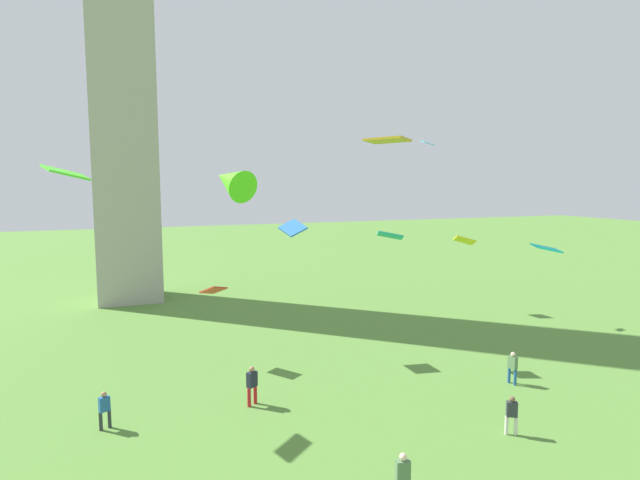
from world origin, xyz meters
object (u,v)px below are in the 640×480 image
person_3 (512,413)px  kite_flying_8 (390,235)px  kite_flying_1 (66,173)px  kite_flying_2 (428,143)px  person_0 (403,476)px  kite_flying_9 (546,248)px  kite_flying_4 (387,140)px  person_4 (105,408)px  kite_flying_0 (293,228)px  person_5 (513,366)px  kite_flying_3 (465,240)px  kite_flying_6 (231,181)px  person_1 (252,383)px  kite_flying_5 (213,290)px

person_3 → kite_flying_8: 11.54m
kite_flying_1 → kite_flying_2: bearing=173.0°
person_0 → kite_flying_9: (15.41, 9.87, 5.24)m
kite_flying_4 → person_4: bearing=-144.7°
kite_flying_0 → kite_flying_1: 12.23m
person_5 → kite_flying_3: bearing=-38.0°
kite_flying_0 → kite_flying_3: 16.56m
kite_flying_3 → kite_flying_6: kite_flying_6 is taller
person_1 → kite_flying_3: (19.77, 11.06, 4.53)m
kite_flying_8 → person_1: bearing=-134.0°
kite_flying_2 → kite_flying_3: size_ratio=0.55×
person_1 → person_4: size_ratio=1.14×
person_0 → kite_flying_1: bearing=-38.5°
person_4 → kite_flying_3: 28.57m
person_3 → person_5: size_ratio=0.97×
person_4 → person_3: bearing=136.0°
kite_flying_3 → kite_flying_8: kite_flying_8 is taller
person_4 → kite_flying_0: 13.63m
kite_flying_1 → kite_flying_9: bearing=149.2°
kite_flying_5 → person_0: bearing=-16.1°
person_5 → kite_flying_6: size_ratio=0.97×
kite_flying_0 → kite_flying_2: (12.44, 5.23, 5.59)m
kite_flying_4 → kite_flying_8: size_ratio=1.21×
kite_flying_0 → kite_flying_8: kite_flying_0 is taller
kite_flying_0 → kite_flying_8: bearing=-132.2°
person_0 → kite_flying_2: bearing=-113.3°
person_5 → kite_flying_6: kite_flying_6 is taller
person_4 → kite_flying_6: (3.85, -7.54, 9.16)m
kite_flying_3 → person_5: bearing=-94.3°
kite_flying_5 → person_4: bearing=-71.0°
kite_flying_4 → kite_flying_1: bearing=-155.3°
kite_flying_6 → kite_flying_0: bearing=-136.0°
person_1 → kite_flying_1: 12.36m
person_0 → kite_flying_3: 26.55m
person_3 → kite_flying_4: kite_flying_4 is taller
person_1 → kite_flying_5: (-0.67, 6.02, 3.13)m
person_3 → kite_flying_1: kite_flying_1 is taller
person_4 → kite_flying_2: size_ratio=1.71×
person_5 → kite_flying_8: size_ratio=1.01×
person_1 → kite_flying_2: kite_flying_2 is taller
kite_flying_9 → kite_flying_0: bearing=-1.4°
person_0 → person_4: bearing=-33.6°
person_5 → kite_flying_1: bearing=64.8°
person_0 → kite_flying_4: size_ratio=0.86×
kite_flying_6 → kite_flying_8: size_ratio=1.04×
kite_flying_0 → kite_flying_1: bearing=95.2°
person_0 → person_5: (10.05, 6.39, -0.03)m
person_0 → kite_flying_8: bearing=-106.0°
kite_flying_4 → kite_flying_5: (-5.39, 9.67, -7.54)m
kite_flying_1 → kite_flying_8: (16.20, 0.26, -3.37)m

